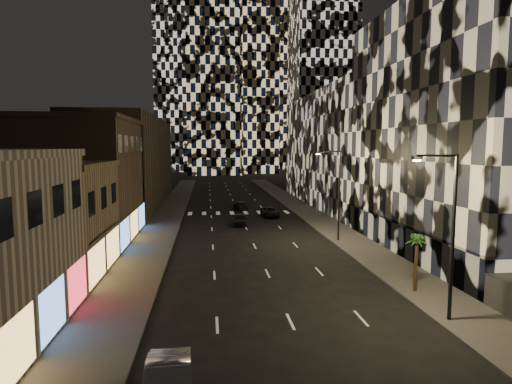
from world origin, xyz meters
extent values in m
cube|color=#47443F|center=(-10.00, 50.00, 0.07)|extent=(4.00, 120.00, 0.15)
cube|color=#47443F|center=(10.00, 50.00, 0.07)|extent=(4.00, 120.00, 0.15)
cube|color=#4C4C47|center=(-7.90, 50.00, 0.07)|extent=(0.20, 120.00, 0.15)
cube|color=#4C4C47|center=(7.90, 50.00, 0.07)|extent=(0.20, 120.00, 0.15)
cube|color=#84714F|center=(-17.00, 21.00, 4.00)|extent=(10.00, 10.00, 8.00)
cube|color=brown|center=(-17.00, 33.50, 6.00)|extent=(10.00, 15.00, 12.00)
cube|color=brown|center=(-17.00, 60.00, 7.00)|extent=(10.00, 40.00, 14.00)
cube|color=#232326|center=(20.00, 24.50, 11.00)|extent=(16.00, 25.00, 22.00)
cube|color=#383838|center=(12.30, 24.50, 1.50)|extent=(0.60, 25.00, 3.00)
cube|color=#232326|center=(20.00, 57.00, 9.00)|extent=(16.00, 40.00, 18.00)
cube|color=black|center=(35.00, 135.00, 50.00)|extent=(20.00, 20.00, 100.00)
cube|color=black|center=(-12.00, 165.00, 60.00)|extent=(24.00, 24.00, 120.00)
cube|color=black|center=(-2.00, 140.00, 47.50)|extent=(18.00, 18.00, 95.00)
cylinder|color=black|center=(8.60, 10.00, 4.65)|extent=(0.20, 0.20, 9.00)
cylinder|color=black|center=(7.50, 10.00, 9.05)|extent=(2.20, 0.14, 0.14)
cube|color=black|center=(6.40, 10.00, 8.93)|extent=(0.50, 0.25, 0.18)
cube|color=#FFEAB2|center=(6.40, 10.00, 8.81)|extent=(0.35, 0.18, 0.06)
cylinder|color=black|center=(8.60, 30.00, 4.65)|extent=(0.20, 0.20, 9.00)
cylinder|color=black|center=(7.50, 30.00, 9.05)|extent=(2.20, 0.14, 0.14)
cube|color=black|center=(6.40, 30.00, 8.93)|extent=(0.50, 0.25, 0.18)
cube|color=#FFEAB2|center=(6.40, 30.00, 8.81)|extent=(0.35, 0.18, 0.06)
imported|color=black|center=(-0.50, 40.21, 0.70)|extent=(2.07, 4.26, 1.40)
imported|color=black|center=(0.50, 53.20, 0.62)|extent=(2.25, 4.46, 1.24)
imported|color=black|center=(4.00, 46.02, 0.64)|extent=(2.28, 4.69, 1.29)
cylinder|color=#47331E|center=(9.00, 14.66, 1.76)|extent=(0.24, 0.24, 3.22)
sphere|color=#224B1A|center=(9.00, 14.66, 3.52)|extent=(0.70, 0.70, 0.70)
cone|color=#224B1A|center=(9.25, 14.70, 3.47)|extent=(1.42, 0.53, 0.85)
cone|color=#224B1A|center=(9.12, 14.88, 3.47)|extent=(0.91, 1.37, 0.85)
cone|color=#224B1A|center=(8.90, 14.89, 3.47)|extent=(0.81, 1.39, 0.85)
cone|color=#224B1A|center=(8.76, 14.72, 3.47)|extent=(1.42, 0.64, 0.85)
cone|color=#224B1A|center=(8.80, 14.51, 3.47)|extent=(1.29, 1.05, 0.85)
cone|color=#224B1A|center=(8.99, 14.41, 3.47)|extent=(0.34, 1.41, 0.85)
cone|color=#224B1A|center=(9.19, 14.49, 3.47)|extent=(1.24, 1.13, 0.85)
camera|label=1|loc=(-4.40, -11.14, 9.52)|focal=30.00mm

